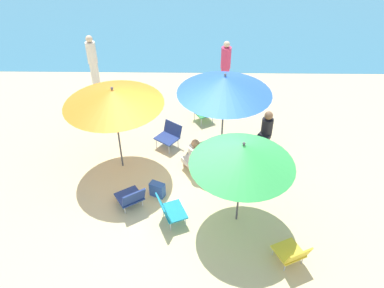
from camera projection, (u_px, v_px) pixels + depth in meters
ground_plane at (181, 191)px, 8.40m from camera, size 40.00×40.00×0.00m
sea_water at (191, 0)px, 19.27m from camera, size 40.00×16.00×0.01m
umbrella_orange at (113, 97)px, 7.96m from camera, size 2.12×2.12×2.10m
umbrella_blue at (225, 85)px, 8.58m from camera, size 2.18×2.18×2.05m
umbrella_green at (243, 155)px, 6.76m from camera, size 1.92×1.92×1.95m
beach_chair_a at (169, 134)px, 9.52m from camera, size 0.73×0.72×0.59m
beach_chair_b at (201, 107)px, 10.47m from camera, size 0.68×0.73×0.70m
beach_chair_c at (131, 197)px, 7.86m from camera, size 0.73×0.75×0.58m
beach_chair_d at (292, 253)px, 6.75m from camera, size 0.66×0.69×0.56m
beach_chair_e at (169, 210)px, 7.50m from camera, size 0.66×0.69×0.63m
person_a at (266, 128)px, 9.52m from camera, size 0.46×0.52×0.91m
person_b at (194, 156)px, 8.61m from camera, size 0.49×0.53×0.96m
person_c at (93, 63)px, 11.49m from camera, size 0.29×0.29×1.74m
person_d at (225, 68)px, 11.35m from camera, size 0.29×0.29×1.66m
beach_bag at (157, 190)px, 8.20m from camera, size 0.36×0.28×0.33m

